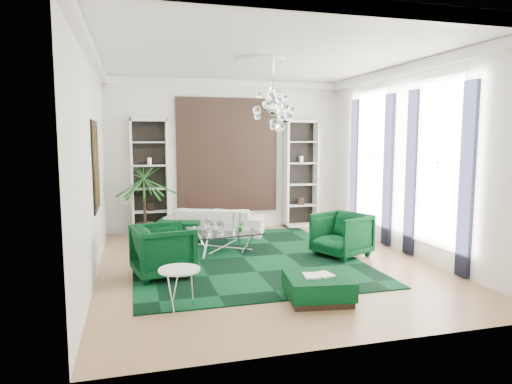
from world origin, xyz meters
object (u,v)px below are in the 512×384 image
object	(u,v)px
armchair_left	(163,251)
armchair_right	(342,235)
sofa	(215,221)
palm	(144,190)
ottoman_side	(180,229)
ottoman_front	(318,288)
coffee_table	(223,241)
side_table	(180,289)

from	to	relation	value
armchair_left	armchair_right	distance (m)	3.54
armchair_left	sofa	bearing A→B (deg)	-36.14
sofa	armchair_left	xyz separation A→B (m)	(-1.43, -3.04, 0.10)
palm	ottoman_side	bearing A→B (deg)	-7.35
armchair_right	ottoman_front	xyz separation A→B (m)	(-1.43, -2.18, -0.25)
armchair_right	palm	distance (m)	4.59
ottoman_front	palm	xyz separation A→B (m)	(-2.30, 4.76, 0.98)
sofa	coffee_table	world-z (taller)	sofa
ottoman_side	ottoman_front	distance (m)	4.90
sofa	side_table	distance (m)	4.79
side_table	palm	xyz separation A→B (m)	(-0.33, 4.57, 0.88)
sofa	coffee_table	xyz separation A→B (m)	(-0.12, -1.60, -0.12)
sofa	armchair_left	distance (m)	3.36
armchair_right	armchair_left	bearing A→B (deg)	-107.58
palm	sofa	bearing A→B (deg)	1.34
coffee_table	palm	bearing A→B (deg)	134.37
armchair_left	ottoman_side	xyz separation A→B (m)	(0.57, 2.90, -0.22)
sofa	palm	xyz separation A→B (m)	(-1.65, -0.04, 0.82)
armchair_left	ottoman_front	distance (m)	2.74
ottoman_front	side_table	bearing A→B (deg)	174.29
sofa	ottoman_side	distance (m)	0.88
ottoman_front	coffee_table	bearing A→B (deg)	103.60
ottoman_front	palm	size ratio (longest dim) A/B	0.39
sofa	coffee_table	size ratio (longest dim) A/B	1.82
side_table	palm	size ratio (longest dim) A/B	0.25
ottoman_front	side_table	world-z (taller)	side_table
armchair_right	ottoman_front	bearing A→B (deg)	-57.59
armchair_left	side_table	bearing A→B (deg)	173.18
armchair_right	ottoman_side	bearing A→B (deg)	-154.59
armchair_left	armchair_right	bearing A→B (deg)	-94.10
armchair_left	coffee_table	distance (m)	1.96
coffee_table	armchair_right	bearing A→B (deg)	-24.80
coffee_table	ottoman_front	size ratio (longest dim) A/B	1.41
ottoman_front	side_table	distance (m)	1.98
armchair_left	ottoman_front	xyz separation A→B (m)	(2.08, -1.76, -0.26)
armchair_left	palm	world-z (taller)	palm
armchair_left	palm	size ratio (longest dim) A/B	0.42
coffee_table	palm	size ratio (longest dim) A/B	0.55
ottoman_side	side_table	size ratio (longest dim) A/B	1.72
armchair_right	coffee_table	xyz separation A→B (m)	(-2.20, 1.02, -0.21)
sofa	side_table	bearing A→B (deg)	95.51
coffee_table	ottoman_front	bearing A→B (deg)	-76.40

